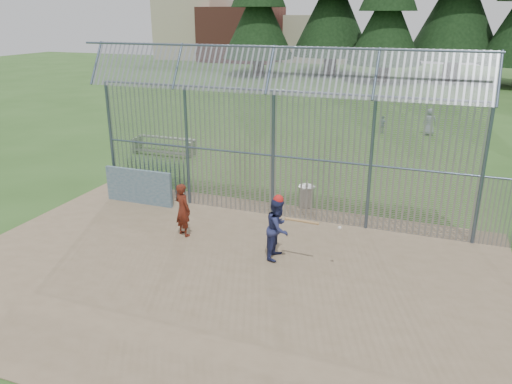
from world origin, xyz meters
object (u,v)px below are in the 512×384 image
at_px(trash_can, 306,196).
at_px(bleacher, 164,146).
at_px(onlooker, 183,210).
at_px(batter, 278,228).
at_px(dugout_wall, 139,186).

bearing_deg(trash_can, bleacher, 152.22).
height_order(onlooker, bleacher, onlooker).
distance_m(onlooker, bleacher, 9.26).
height_order(batter, trash_can, batter).
bearing_deg(dugout_wall, trash_can, 17.23).
xyz_separation_m(dugout_wall, onlooker, (2.67, -1.79, 0.19)).
xyz_separation_m(dugout_wall, bleacher, (-2.51, 5.87, -0.21)).
xyz_separation_m(batter, onlooker, (-3.02, 0.38, -0.03)).
distance_m(trash_can, bleacher, 8.98).
height_order(batter, bleacher, batter).
xyz_separation_m(onlooker, bleacher, (-5.18, 7.66, -0.40)).
distance_m(dugout_wall, bleacher, 6.39).
bearing_deg(batter, trash_can, 3.87).
bearing_deg(batter, bleacher, 45.57).
bearing_deg(batter, onlooker, 82.87).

